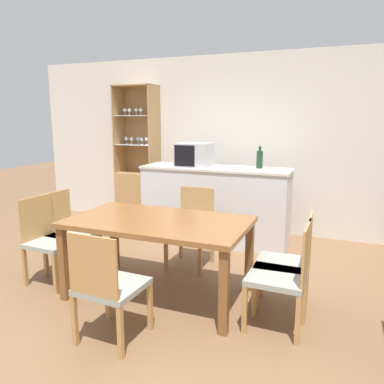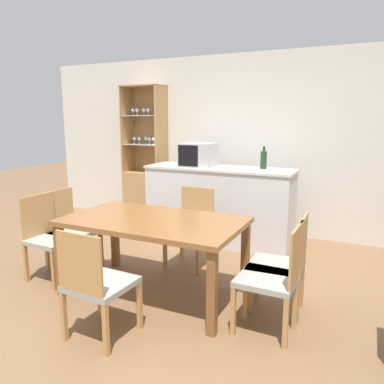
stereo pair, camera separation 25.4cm
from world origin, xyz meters
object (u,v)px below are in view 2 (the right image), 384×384
at_px(dining_chair_head_near, 97,284).
at_px(dining_chair_head_far, 191,227).
at_px(display_cabinet, 146,184).
at_px(dining_chair_side_right_far, 281,265).
at_px(dining_chair_side_right_near, 273,278).
at_px(dining_table, 153,227).
at_px(dining_chair_side_left_far, 70,230).
at_px(microwave, 198,155).
at_px(wine_bottle, 264,160).
at_px(dining_chair_side_left_near, 50,237).

height_order(dining_chair_head_near, dining_chair_head_far, same).
relative_size(display_cabinet, dining_chair_side_right_far, 2.46).
relative_size(dining_chair_side_right_near, dining_chair_head_near, 1.00).
bearing_deg(dining_table, dining_chair_head_far, 89.96).
xyz_separation_m(dining_table, dining_chair_side_left_far, (-1.16, 0.15, -0.22)).
distance_m(microwave, wine_bottle, 0.87).
height_order(dining_chair_side_left_near, wine_bottle, wine_bottle).
bearing_deg(dining_chair_side_left_near, dining_chair_side_right_near, 92.95).
distance_m(dining_chair_head_far, wine_bottle, 1.34).
height_order(display_cabinet, dining_chair_head_far, display_cabinet).
relative_size(display_cabinet, dining_table, 1.30).
distance_m(dining_chair_side_right_near, dining_chair_side_right_far, 0.29).
relative_size(dining_chair_side_left_near, dining_chair_head_near, 1.00).
distance_m(dining_chair_side_left_far, dining_chair_side_right_near, 2.34).
xyz_separation_m(dining_chair_side_left_near, dining_chair_side_right_near, (2.32, -0.00, 0.00)).
height_order(dining_chair_side_left_near, dining_chair_head_near, same).
relative_size(display_cabinet, dining_chair_head_far, 2.46).
xyz_separation_m(dining_chair_side_right_far, dining_chair_head_far, (-1.16, 0.67, 0.00)).
bearing_deg(dining_chair_side_right_far, dining_chair_side_left_near, 94.77).
xyz_separation_m(dining_table, dining_chair_side_left_near, (-1.16, -0.14, -0.22)).
height_order(dining_chair_side_right_far, microwave, microwave).
relative_size(display_cabinet, dining_chair_head_near, 2.46).
bearing_deg(dining_chair_side_left_far, dining_chair_head_near, 54.74).
xyz_separation_m(dining_chair_head_near, microwave, (-0.31, 2.49, 0.73)).
relative_size(dining_chair_side_left_far, wine_bottle, 3.07).
relative_size(display_cabinet, dining_chair_side_right_near, 2.46).
bearing_deg(display_cabinet, microwave, -24.12).
height_order(dining_chair_side_left_far, wine_bottle, wine_bottle).
bearing_deg(microwave, dining_chair_head_far, -70.13).
distance_m(dining_chair_side_right_far, microwave, 2.25).
height_order(dining_chair_head_far, microwave, microwave).
distance_m(display_cabinet, microwave, 1.39).
distance_m(dining_table, wine_bottle, 1.96).
bearing_deg(dining_chair_side_left_near, dining_chair_head_near, 62.91).
relative_size(dining_chair_side_left_near, dining_chair_side_right_far, 1.00).
bearing_deg(dining_chair_side_right_near, dining_chair_side_right_far, 1.51).
distance_m(dining_chair_side_left_near, dining_chair_head_far, 1.50).
distance_m(display_cabinet, dining_chair_side_left_far, 2.09).
distance_m(dining_chair_side_right_near, microwave, 2.46).
bearing_deg(dining_table, dining_chair_side_left_far, 172.85).
relative_size(dining_table, dining_chair_side_left_far, 1.89).
xyz_separation_m(dining_table, wine_bottle, (0.54, 1.82, 0.48)).
relative_size(dining_chair_head_near, dining_chair_side_right_far, 1.00).
height_order(dining_chair_side_left_far, dining_chair_head_near, same).
distance_m(dining_table, dining_chair_head_near, 0.84).
relative_size(dining_chair_head_far, microwave, 1.96).
height_order(display_cabinet, dining_chair_side_right_near, display_cabinet).
bearing_deg(dining_chair_side_left_far, dining_chair_side_left_near, 4.30).
relative_size(dining_chair_side_left_near, dining_chair_head_far, 1.00).
xyz_separation_m(dining_chair_side_left_near, dining_chair_head_near, (1.16, -0.67, 0.00)).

